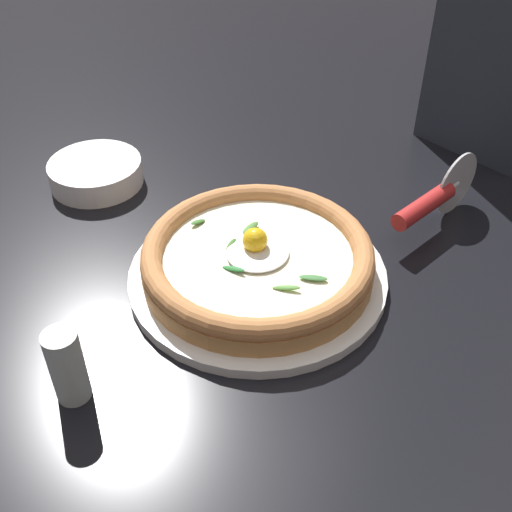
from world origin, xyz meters
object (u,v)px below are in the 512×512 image
(pizza, at_px, (256,256))
(side_bowl, at_px, (96,173))
(pepper_shaker, at_px, (67,366))
(pizza_cutter, at_px, (434,199))

(pizza, distance_m, side_bowl, 0.29)
(side_bowl, distance_m, pepper_shaker, 0.36)
(pepper_shaker, bearing_deg, side_bowl, -116.60)
(pizza, xyz_separation_m, pepper_shaker, (0.23, 0.04, 0.01))
(pizza, height_order, pepper_shaker, pepper_shaker)
(pizza_cutter, bearing_deg, pizza, -9.84)
(pizza, bearing_deg, pizza_cutter, 170.16)
(pizza, xyz_separation_m, pizza_cutter, (-0.23, 0.04, 0.01))
(pizza, distance_m, pizza_cutter, 0.24)
(pepper_shaker, bearing_deg, pizza_cutter, 179.95)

